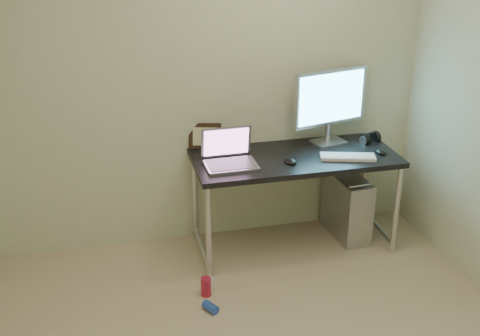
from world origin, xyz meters
name	(u,v)px	position (x,y,z in m)	size (l,w,h in m)	color
wall_back	(192,83)	(0.00, 1.75, 1.25)	(3.50, 0.02, 2.50)	beige
desk	(295,166)	(0.69, 1.42, 0.67)	(1.49, 0.65, 0.75)	black
tower_computer	(347,206)	(1.15, 1.48, 0.25)	(0.25, 0.50, 0.54)	#AFAEB3
cable_a	(331,178)	(1.10, 1.70, 0.40)	(0.01, 0.01, 0.70)	black
cable_b	(343,181)	(1.19, 1.68, 0.38)	(0.01, 0.01, 0.72)	black
can_red	(206,287)	(-0.08, 0.93, 0.07)	(0.07, 0.07, 0.13)	#B11F3C
can_white	(209,286)	(-0.06, 0.94, 0.06)	(0.07, 0.07, 0.12)	silver
can_blue	(210,307)	(-0.09, 0.75, 0.03)	(0.06, 0.06, 0.11)	blue
laptop	(229,156)	(0.19, 1.39, 0.81)	(0.37, 0.30, 0.25)	#B3B4BC
monitor	(330,101)	(1.02, 1.61, 1.09)	(0.61, 0.23, 0.58)	#B3B4BC
keyboard	(348,157)	(1.04, 1.28, 0.76)	(0.39, 0.13, 0.02)	silver
mouse_right	(381,151)	(1.32, 1.32, 0.77)	(0.07, 0.10, 0.04)	black
mouse_left	(290,160)	(0.61, 1.31, 0.77)	(0.08, 0.12, 0.04)	black
headphones	(370,139)	(1.34, 1.55, 0.78)	(0.18, 0.10, 0.10)	black
picture_frame	(205,136)	(0.08, 1.72, 0.85)	(0.24, 0.03, 0.19)	black
webcam	(229,138)	(0.25, 1.69, 0.83)	(0.04, 0.03, 0.11)	silver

